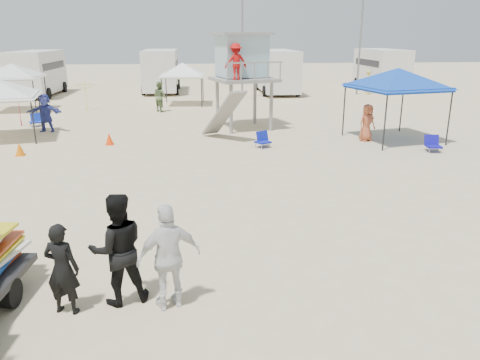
{
  "coord_description": "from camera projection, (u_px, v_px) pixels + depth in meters",
  "views": [
    {
      "loc": [
        -0.45,
        -6.77,
        4.35
      ],
      "look_at": [
        0.5,
        3.0,
        1.3
      ],
      "focal_mm": 35.0,
      "sensor_mm": 36.0,
      "label": 1
    }
  ],
  "objects": [
    {
      "name": "ground",
      "position": [
        228.0,
        309.0,
        7.77
      ],
      "size": [
        140.0,
        140.0,
        0.0
      ],
      "primitive_type": "plane",
      "color": "beige",
      "rests_on": "ground"
    },
    {
      "name": "man_left",
      "position": [
        62.0,
        269.0,
        7.46
      ],
      "size": [
        0.64,
        0.5,
        1.56
      ],
      "primitive_type": "imported",
      "rotation": [
        0.0,
        0.0,
        2.9
      ],
      "color": "black",
      "rests_on": "ground"
    },
    {
      "name": "man_mid",
      "position": [
        118.0,
        249.0,
        7.72
      ],
      "size": [
        1.11,
        0.98,
        1.93
      ],
      "primitive_type": "imported",
      "rotation": [
        0.0,
        0.0,
        3.44
      ],
      "color": "black",
      "rests_on": "ground"
    },
    {
      "name": "man_right",
      "position": [
        169.0,
        257.0,
        7.58
      ],
      "size": [
        1.15,
        0.77,
        1.81
      ],
      "primitive_type": "imported",
      "rotation": [
        0.0,
        0.0,
        3.48
      ],
      "color": "silver",
      "rests_on": "ground"
    },
    {
      "name": "lifeguard_tower",
      "position": [
        242.0,
        59.0,
        21.96
      ],
      "size": [
        3.35,
        3.35,
        4.37
      ],
      "color": "gray",
      "rests_on": "ground"
    },
    {
      "name": "canopy_blue",
      "position": [
        398.0,
        72.0,
        19.41
      ],
      "size": [
        3.86,
        3.86,
        3.45
      ],
      "color": "black",
      "rests_on": "ground"
    },
    {
      "name": "canopy_white_b",
      "position": [
        11.0,
        66.0,
        27.23
      ],
      "size": [
        3.22,
        3.22,
        3.19
      ],
      "color": "black",
      "rests_on": "ground"
    },
    {
      "name": "canopy_white_c",
      "position": [
        182.0,
        65.0,
        29.75
      ],
      "size": [
        2.77,
        2.77,
        3.07
      ],
      "color": "black",
      "rests_on": "ground"
    },
    {
      "name": "umbrella_a",
      "position": [
        19.0,
        108.0,
        23.1
      ],
      "size": [
        2.09,
        2.13,
        1.78
      ],
      "primitive_type": "imported",
      "rotation": [
        0.0,
        0.0,
        0.08
      ],
      "color": "red",
      "rests_on": "ground"
    },
    {
      "name": "umbrella_b",
      "position": [
        86.0,
        97.0,
        27.89
      ],
      "size": [
        2.63,
        2.63,
        1.69
      ],
      "primitive_type": "imported",
      "rotation": [
        0.0,
        0.0,
        0.83
      ],
      "color": "yellow",
      "rests_on": "ground"
    },
    {
      "name": "cone_near",
      "position": [
        20.0,
        149.0,
        17.58
      ],
      "size": [
        0.34,
        0.34,
        0.5
      ],
      "primitive_type": "cone",
      "color": "orange",
      "rests_on": "ground"
    },
    {
      "name": "cone_far",
      "position": [
        109.0,
        139.0,
        19.32
      ],
      "size": [
        0.34,
        0.34,
        0.5
      ],
      "primitive_type": "cone",
      "color": "#FE3D08",
      "rests_on": "ground"
    },
    {
      "name": "beach_chair_a",
      "position": [
        36.0,
        120.0,
        23.28
      ],
      "size": [
        0.71,
        0.79,
        0.64
      ],
      "color": "#102FB1",
      "rests_on": "ground"
    },
    {
      "name": "beach_chair_b",
      "position": [
        263.0,
        139.0,
        18.94
      ],
      "size": [
        0.72,
        0.81,
        0.64
      ],
      "color": "#0E1A9C",
      "rests_on": "ground"
    },
    {
      "name": "beach_chair_c",
      "position": [
        433.0,
        144.0,
        18.19
      ],
      "size": [
        0.61,
        0.65,
        0.64
      ],
      "color": "#110D95",
      "rests_on": "ground"
    },
    {
      "name": "rv_far_left",
      "position": [
        37.0,
        71.0,
        34.63
      ],
      "size": [
        2.64,
        6.8,
        3.25
      ],
      "color": "silver",
      "rests_on": "ground"
    },
    {
      "name": "rv_mid_left",
      "position": [
        161.0,
        69.0,
        36.89
      ],
      "size": [
        2.65,
        6.5,
        3.25
      ],
      "color": "silver",
      "rests_on": "ground"
    },
    {
      "name": "rv_mid_right",
      "position": [
        277.0,
        69.0,
        36.3
      ],
      "size": [
        2.64,
        7.0,
        3.25
      ],
      "color": "silver",
      "rests_on": "ground"
    },
    {
      "name": "rv_far_right",
      "position": [
        381.0,
        67.0,
        38.56
      ],
      "size": [
        2.64,
        6.6,
        3.25
      ],
      "color": "silver",
      "rests_on": "ground"
    },
    {
      "name": "light_pole_left",
      "position": [
        242.0,
        40.0,
        32.53
      ],
      "size": [
        0.14,
        0.14,
        8.0
      ],
      "primitive_type": "cylinder",
      "color": "slate",
      "rests_on": "ground"
    },
    {
      "name": "light_pole_right",
      "position": [
        360.0,
        40.0,
        34.79
      ],
      "size": [
        0.14,
        0.14,
        8.0
      ],
      "primitive_type": "cylinder",
      "color": "slate",
      "rests_on": "ground"
    },
    {
      "name": "distant_beachgoers",
      "position": [
        188.0,
        103.0,
        25.02
      ],
      "size": [
        21.4,
        16.65,
        1.81
      ],
      "color": "#323C96",
      "rests_on": "ground"
    }
  ]
}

